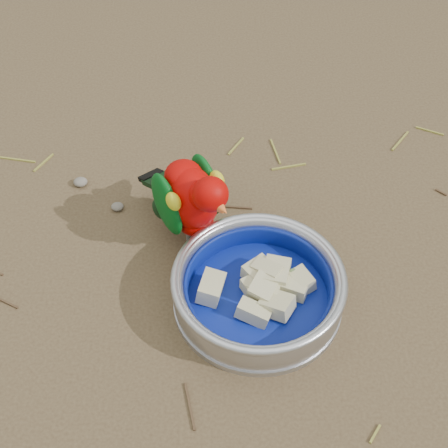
{
  "coord_description": "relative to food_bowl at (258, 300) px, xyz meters",
  "views": [
    {
      "loc": [
        -0.01,
        -0.51,
        0.8
      ],
      "look_at": [
        0.0,
        0.14,
        0.08
      ],
      "focal_mm": 55.0,
      "sensor_mm": 36.0,
      "label": 1
    }
  ],
  "objects": [
    {
      "name": "lory_parrot",
      "position": [
        -0.09,
        0.12,
        0.07
      ],
      "size": [
        0.19,
        0.21,
        0.16
      ],
      "primitive_type": null,
      "rotation": [
        0.0,
        0.0,
        -2.54
      ],
      "color": "#AA0401",
      "rests_on": "ground"
    },
    {
      "name": "ground",
      "position": [
        -0.05,
        -0.06,
        -0.01
      ],
      "size": [
        60.0,
        60.0,
        0.0
      ],
      "primitive_type": "plane",
      "color": "brown"
    },
    {
      "name": "fruit_wedges",
      "position": [
        0.0,
        0.0,
        0.02
      ],
      "size": [
        0.14,
        0.14,
        0.03
      ],
      "primitive_type": null,
      "color": "#C5BC8D",
      "rests_on": "food_bowl"
    },
    {
      "name": "bowl_wall",
      "position": [
        0.0,
        0.0,
        0.03
      ],
      "size": [
        0.24,
        0.24,
        0.04
      ],
      "primitive_type": null,
      "color": "#B2B2BA",
      "rests_on": "food_bowl"
    },
    {
      "name": "ground_debris",
      "position": [
        -0.07,
        0.03,
        -0.01
      ],
      "size": [
        0.9,
        0.8,
        0.01
      ],
      "primitive_type": null,
      "color": "olive",
      "rests_on": "ground"
    },
    {
      "name": "food_bowl",
      "position": [
        0.0,
        0.0,
        0.0
      ],
      "size": [
        0.24,
        0.24,
        0.02
      ],
      "primitive_type": "cylinder",
      "color": "#B2B2BA",
      "rests_on": "ground"
    }
  ]
}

